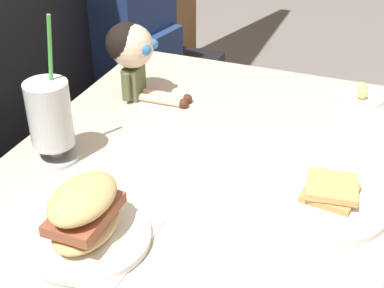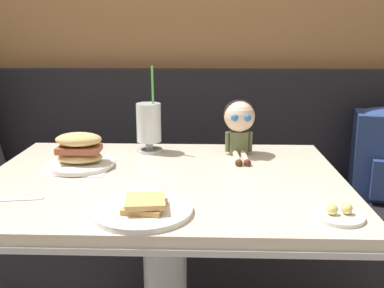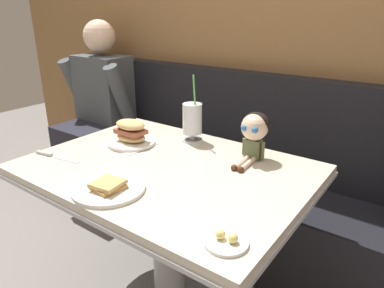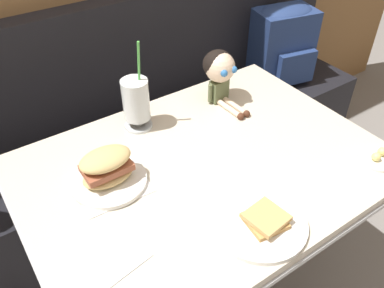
# 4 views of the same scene
# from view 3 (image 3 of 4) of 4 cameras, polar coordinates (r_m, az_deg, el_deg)

# --- Properties ---
(wood_panel_wall) EXTENTS (4.40, 0.08, 2.40)m
(wood_panel_wall) POSITION_cam_3_polar(r_m,az_deg,el_deg) (2.02, 12.24, 17.17)
(wood_panel_wall) COLOR olive
(wood_panel_wall) RESTS_ON ground
(booth_bench) EXTENTS (2.60, 0.48, 1.00)m
(booth_bench) POSITION_cam_3_polar(r_m,az_deg,el_deg) (2.06, 7.55, -8.07)
(booth_bench) COLOR black
(booth_bench) RESTS_ON ground
(diner_table) EXTENTS (1.11, 0.81, 0.74)m
(diner_table) POSITION_cam_3_polar(r_m,az_deg,el_deg) (1.49, -3.99, -10.37)
(diner_table) COLOR beige
(diner_table) RESTS_ON ground
(toast_plate) EXTENTS (0.25, 0.25, 0.04)m
(toast_plate) POSITION_cam_3_polar(r_m,az_deg,el_deg) (1.24, -13.39, -6.95)
(toast_plate) COLOR white
(toast_plate) RESTS_ON diner_table
(milkshake_glass) EXTENTS (0.10, 0.10, 0.32)m
(milkshake_glass) POSITION_cam_3_polar(r_m,az_deg,el_deg) (1.62, 0.05, 3.83)
(milkshake_glass) COLOR silver
(milkshake_glass) RESTS_ON diner_table
(sandwich_plate) EXTENTS (0.22, 0.22, 0.12)m
(sandwich_plate) POSITION_cam_3_polar(r_m,az_deg,el_deg) (1.63, -9.87, 1.53)
(sandwich_plate) COLOR white
(sandwich_plate) RESTS_ON diner_table
(butter_saucer) EXTENTS (0.12, 0.12, 0.04)m
(butter_saucer) POSITION_cam_3_polar(r_m,az_deg,el_deg) (0.97, 5.57, -15.37)
(butter_saucer) COLOR white
(butter_saucer) RESTS_ON diner_table
(butter_knife) EXTENTS (0.23, 0.06, 0.01)m
(butter_knife) POSITION_cam_3_polar(r_m,az_deg,el_deg) (1.60, -22.06, -1.66)
(butter_knife) COLOR silver
(butter_knife) RESTS_ON diner_table
(seated_doll) EXTENTS (0.12, 0.22, 0.20)m
(seated_doll) POSITION_cam_3_polar(r_m,az_deg,el_deg) (1.43, 10.11, 2.33)
(seated_doll) COLOR #5B6642
(seated_doll) RESTS_ON diner_table
(diner_patron) EXTENTS (0.55, 0.48, 0.81)m
(diner_patron) POSITION_cam_3_polar(r_m,az_deg,el_deg) (2.53, -14.65, 7.15)
(diner_patron) COLOR #4C5156
(diner_patron) RESTS_ON booth_bench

